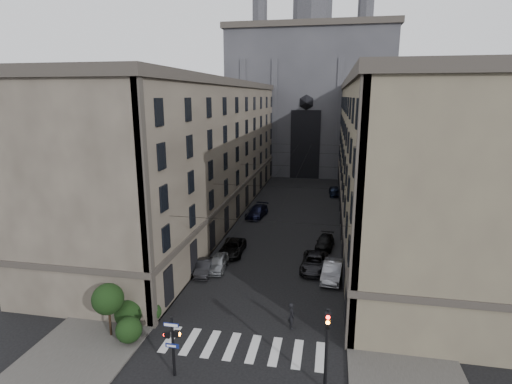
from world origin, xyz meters
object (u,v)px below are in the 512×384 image
Objects in this scene: gothic_tower at (310,91)px; traffic_light_right at (327,340)px; car_right_midfar at (325,242)px; car_left_far at (257,212)px; pedestrian_signal_left at (173,342)px; car_right_far at (335,191)px; car_right_midnear at (314,263)px; car_right_near at (332,271)px; car_left_near at (218,263)px; car_left_midnear at (204,267)px; pedestrian at (291,316)px; car_left_midfar at (233,248)px.

traffic_light_right is (5.60, -73.04, -14.51)m from gothic_tower.
car_right_midfar is at bearing -84.20° from gothic_tower.
pedestrian_signal_left is at bearing -80.80° from car_left_far.
car_left_far is at bearing -129.79° from car_right_far.
pedestrian_signal_left is 18.84m from car_right_midnear.
pedestrian_signal_left is 0.88× the size of car_right_far.
pedestrian_signal_left is 18.12m from car_right_near.
car_right_far is (9.71, 48.27, -1.55)m from pedestrian_signal_left.
car_right_near is at bearing -42.32° from car_right_midnear.
car_right_far is at bearing 67.24° from car_left_near.
car_right_midfar is (11.29, 9.12, -0.01)m from car_left_midnear.
car_right_midfar is at bearing 34.08° from car_left_near.
gothic_tower is 13.15× the size of car_right_midfar.
car_right_midnear is (-1.76, 1.74, -0.06)m from car_right_near.
pedestrian_signal_left is at bearing -104.87° from car_right_far.
pedestrian_signal_left is 1.99× the size of pedestrian.
car_right_midnear reaches higher than car_left_midfar.
car_right_midfar is (9.82, 3.72, -0.07)m from car_left_midfar.
pedestrian_signal_left is 14.54m from car_left_midnear.
car_left_near is at bearing -95.08° from gothic_tower.
car_right_midnear is 2.69× the size of pedestrian.
traffic_light_right reaches higher than car_right_far.
car_right_far is at bearing -76.17° from gothic_tower.
car_right_midnear is (-1.40, 16.69, -2.54)m from traffic_light_right.
pedestrian_signal_left is at bearing 111.45° from pedestrian.
car_right_near is (11.12, 0.01, 0.09)m from car_left_near.
car_left_far is 1.19× the size of car_right_far.
gothic_tower is at bearing -20.83° from pedestrian.
gothic_tower is at bearing 81.20° from car_left_near.
car_left_far is 28.07m from pedestrian.
car_left_far is 14.10m from car_right_midfar.
car_right_midfar is 16.95m from pedestrian.
car_left_far is 18.63m from car_right_midnear.
gothic_tower is at bearing 96.57° from car_right_midnear.
pedestrian_signal_left is at bearing -86.78° from car_left_midnear.
car_left_midnear is at bearing -162.01° from car_right_midnear.
pedestrian reaches higher than car_right_midfar.
car_left_midnear is (-1.04, -1.17, -0.06)m from car_left_near.
car_left_midnear is at bearing -113.48° from car_right_far.
car_left_far is 21.00m from car_right_near.
car_left_midfar is at bearing 118.31° from traffic_light_right.
pedestrian_signal_left is 19.70m from car_left_midfar.
gothic_tower reaches higher than pedestrian_signal_left.
car_right_near reaches higher than car_left_midfar.
car_left_midfar is 15.22m from pedestrian.
car_left_near is 2.09× the size of pedestrian.
traffic_light_right is at bearing 179.62° from pedestrian.
car_right_midnear is at bearing -97.17° from car_right_far.
car_right_near is (9.47, 15.37, -1.51)m from pedestrian_signal_left.
pedestrian is (-3.18, -41.78, 0.23)m from car_right_far.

